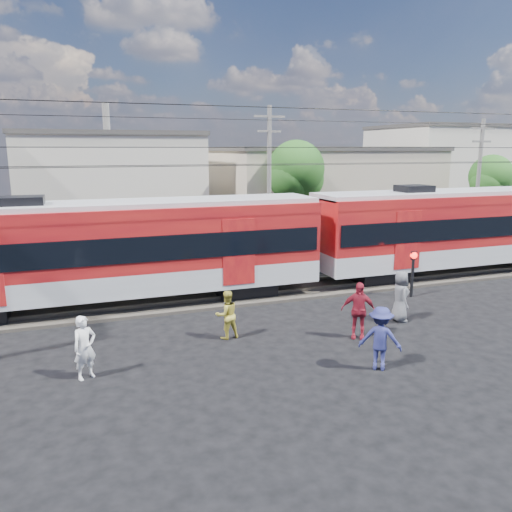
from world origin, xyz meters
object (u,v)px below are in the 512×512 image
(commuter_train, at_px, (123,247))
(crossing_signal, at_px, (413,265))
(pedestrian_a, at_px, (85,347))
(pedestrian_c, at_px, (380,338))

(commuter_train, distance_m, crossing_signal, 11.89)
(pedestrian_a, height_order, pedestrian_c, pedestrian_c)
(pedestrian_a, xyz_separation_m, crossing_signal, (13.13, 3.47, 0.49))
(commuter_train, bearing_deg, pedestrian_a, -104.52)
(commuter_train, height_order, pedestrian_c, commuter_train)
(crossing_signal, bearing_deg, commuter_train, 166.71)
(pedestrian_a, height_order, crossing_signal, crossing_signal)
(pedestrian_c, xyz_separation_m, crossing_signal, (5.28, 5.66, 0.45))
(pedestrian_a, distance_m, crossing_signal, 13.59)
(pedestrian_c, distance_m, crossing_signal, 7.75)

